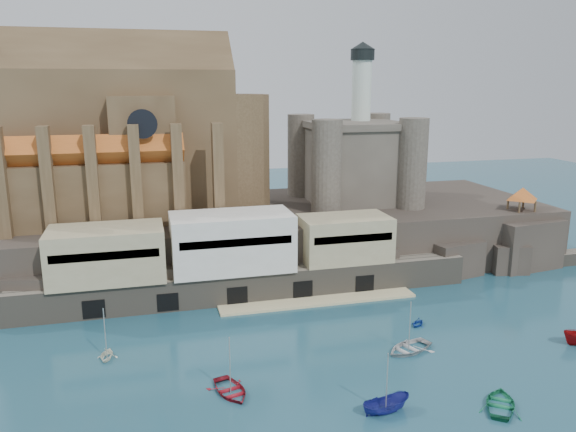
% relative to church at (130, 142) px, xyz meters
% --- Properties ---
extents(ground, '(300.00, 300.00, 0.00)m').
position_rel_church_xyz_m(ground, '(24.13, -41.85, -22.13)').
color(ground, '#1A4557').
rests_on(ground, ground).
extents(promontory, '(100.00, 36.00, 10.00)m').
position_rel_church_xyz_m(promontory, '(23.94, -2.48, -17.20)').
color(promontory, '#29231E').
rests_on(promontory, ground).
extents(quay, '(70.00, 12.00, 13.05)m').
position_rel_church_xyz_m(quay, '(13.94, -18.78, -16.06)').
color(quay, '#6E6658').
rests_on(quay, ground).
extents(church, '(47.00, 25.93, 30.51)m').
position_rel_church_xyz_m(church, '(0.00, 0.00, 0.00)').
color(church, '#503C25').
rests_on(church, promontory).
extents(castle_keep, '(21.20, 21.20, 29.30)m').
position_rel_church_xyz_m(castle_keep, '(40.21, -0.78, -3.81)').
color(castle_keep, '#4B453B').
rests_on(castle_keep, promontory).
extents(rock_outcrop, '(14.50, 10.50, 8.70)m').
position_rel_church_xyz_m(rock_outcrop, '(66.13, -16.01, -18.11)').
color(rock_outcrop, '#29231E').
rests_on(rock_outcrop, ground).
extents(pavilion, '(6.40, 6.40, 5.40)m').
position_rel_church_xyz_m(pavilion, '(66.13, -15.85, -9.40)').
color(pavilion, '#503C25').
rests_on(pavilion, rock_outcrop).
extents(boat_0, '(4.43, 2.27, 5.96)m').
position_rel_church_xyz_m(boat_0, '(9.41, -45.71, -22.13)').
color(boat_0, maroon).
rests_on(boat_0, ground).
extents(boat_2, '(2.25, 2.21, 5.20)m').
position_rel_church_xyz_m(boat_2, '(23.82, -53.15, -22.13)').
color(boat_2, navy).
rests_on(boat_2, ground).
extents(boat_3, '(4.19, 3.52, 5.99)m').
position_rel_church_xyz_m(boat_3, '(35.56, -55.16, -22.13)').
color(boat_3, '#18734A').
rests_on(boat_3, ground).
extents(boat_4, '(3.11, 2.23, 3.29)m').
position_rel_church_xyz_m(boat_4, '(-3.65, -34.44, -22.13)').
color(boat_4, white).
rests_on(boat_4, ground).
extents(boat_6, '(3.00, 4.82, 6.52)m').
position_rel_church_xyz_m(boat_6, '(32.03, -41.69, -22.13)').
color(boat_6, silver).
rests_on(boat_6, ground).
extents(boat_7, '(2.51, 2.70, 2.68)m').
position_rel_church_xyz_m(boat_7, '(36.59, -35.30, -22.13)').
color(boat_7, '#163D9E').
rests_on(boat_7, ground).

